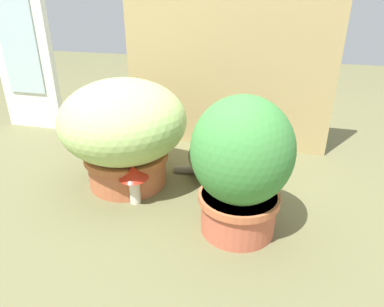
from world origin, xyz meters
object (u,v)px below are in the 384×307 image
object	(u,v)px
grass_planter	(124,129)
leafy_planter	(241,165)
cat	(224,156)
mushroom_ornament_red	(134,176)

from	to	relation	value
grass_planter	leafy_planter	size ratio (longest dim) A/B	1.07
grass_planter	leafy_planter	bearing A→B (deg)	-22.19
leafy_planter	cat	distance (m)	0.32
grass_planter	cat	xyz separation A→B (m)	(0.38, 0.09, -0.11)
grass_planter	leafy_planter	world-z (taller)	leafy_planter
grass_planter	mushroom_ornament_red	xyz separation A→B (m)	(0.09, -0.13, -0.13)
grass_planter	cat	size ratio (longest dim) A/B	1.29
mushroom_ornament_red	leafy_planter	bearing A→B (deg)	-9.26
grass_planter	mushroom_ornament_red	size ratio (longest dim) A/B	3.23
grass_planter	mushroom_ornament_red	world-z (taller)	grass_planter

